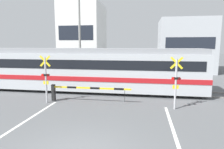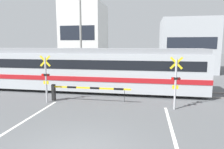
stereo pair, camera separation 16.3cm
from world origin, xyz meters
name	(u,v)px [view 1 (the left image)]	position (x,y,z in m)	size (l,w,h in m)	color
rail_track_near	(115,93)	(0.00, 8.46, 0.04)	(50.00, 0.10, 0.08)	gray
rail_track_far	(118,89)	(0.00, 9.90, 0.04)	(50.00, 0.10, 0.08)	gray
commuter_train	(66,68)	(-3.98, 9.18, 1.74)	(20.59, 3.04, 3.25)	#B7BCC1
crossing_barrier_near	(76,90)	(-2.07, 6.08, 0.74)	(5.01, 0.20, 1.04)	black
crossing_barrier_far	(144,77)	(2.07, 11.86, 0.74)	(5.01, 0.20, 1.04)	black
crossing_signal_left	(46,77)	(-3.76, 5.57, 1.59)	(0.68, 0.15, 2.89)	#B2B2B7
crossing_signal_right	(176,81)	(3.76, 5.57, 1.59)	(0.68, 0.15, 2.89)	#B2B2B7
pedestrian	(122,72)	(-0.13, 13.95, 0.90)	(0.38, 0.22, 1.58)	#23232D
building_left_of_street	(84,37)	(-6.63, 22.39, 4.56)	(5.43, 6.51, 9.13)	white
building_right_of_street	(184,46)	(7.21, 22.39, 3.38)	(6.58, 6.51, 6.76)	#B2B7BC
utility_pole_streetside	(80,40)	(-4.51, 14.36, 4.01)	(0.22, 0.22, 8.01)	gray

